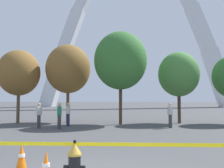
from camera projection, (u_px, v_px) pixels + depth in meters
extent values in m
cylinder|color=#A8842D|center=(75.00, 155.00, 5.10)|extent=(0.30, 0.30, 0.04)
cone|color=#A8842D|center=(75.00, 148.00, 5.11)|extent=(0.30, 0.30, 0.22)
cylinder|color=black|center=(75.00, 142.00, 5.12)|extent=(0.06, 0.06, 0.06)
cylinder|color=black|center=(66.00, 167.00, 5.10)|extent=(0.10, 0.09, 0.09)
cylinder|color=black|center=(83.00, 168.00, 5.06)|extent=(0.10, 0.09, 0.09)
cylinder|color=black|center=(78.00, 168.00, 5.36)|extent=(0.15, 0.03, 0.15)
cube|color=yellow|center=(109.00, 144.00, 5.18)|extent=(5.44, 0.36, 0.08)
cone|color=orange|center=(46.00, 167.00, 5.29)|extent=(0.28, 0.28, 0.70)
cylinder|color=white|center=(46.00, 165.00, 5.30)|extent=(0.17, 0.17, 0.08)
cone|color=orange|center=(22.00, 157.00, 6.19)|extent=(0.28, 0.28, 0.70)
cylinder|color=white|center=(22.00, 155.00, 6.19)|extent=(0.17, 0.17, 0.08)
cube|color=silver|center=(55.00, 80.00, 56.04)|extent=(6.61, 3.06, 13.37)
cube|color=silver|center=(71.00, 32.00, 56.31)|extent=(6.25, 2.74, 10.97)
cube|color=silver|center=(200.00, 28.00, 53.11)|extent=(6.25, 2.74, 10.97)
cube|color=silver|center=(219.00, 78.00, 52.04)|extent=(6.61, 3.06, 13.37)
cylinder|color=brown|center=(18.00, 107.00, 18.50)|extent=(0.24, 0.24, 2.41)
ellipsoid|color=brown|center=(19.00, 73.00, 18.66)|extent=(3.22, 3.22, 3.54)
cylinder|color=brown|center=(68.00, 106.00, 18.92)|extent=(0.24, 0.24, 2.63)
ellipsoid|color=brown|center=(68.00, 69.00, 19.09)|extent=(3.51, 3.51, 3.86)
cylinder|color=#473323|center=(121.00, 104.00, 17.52)|extent=(0.24, 0.24, 2.91)
ellipsoid|color=#336B2D|center=(120.00, 61.00, 17.71)|extent=(3.88, 3.88, 4.26)
cylinder|color=#473323|center=(179.00, 108.00, 18.33)|extent=(0.24, 0.24, 2.33)
ellipsoid|color=#427A38|center=(179.00, 74.00, 18.48)|extent=(3.11, 3.11, 3.42)
cylinder|color=#38383D|center=(39.00, 122.00, 15.11)|extent=(0.22, 0.22, 0.84)
cube|color=beige|center=(39.00, 111.00, 15.15)|extent=(0.34, 0.39, 0.54)
sphere|color=tan|center=(39.00, 105.00, 15.17)|extent=(0.20, 0.20, 0.20)
cylinder|color=#232847|center=(68.00, 120.00, 16.15)|extent=(0.22, 0.22, 0.84)
cube|color=beige|center=(68.00, 110.00, 16.19)|extent=(0.22, 0.35, 0.54)
sphere|color=tan|center=(68.00, 104.00, 16.22)|extent=(0.20, 0.20, 0.20)
cylinder|color=#38383D|center=(59.00, 122.00, 14.89)|extent=(0.22, 0.22, 0.84)
cube|color=#23754C|center=(59.00, 111.00, 14.93)|extent=(0.24, 0.36, 0.54)
sphere|color=tan|center=(59.00, 105.00, 14.95)|extent=(0.20, 0.20, 0.20)
cylinder|color=#38383D|center=(170.00, 121.00, 15.36)|extent=(0.22, 0.22, 0.84)
cube|color=beige|center=(170.00, 110.00, 15.40)|extent=(0.33, 0.39, 0.54)
sphere|color=tan|center=(170.00, 104.00, 15.43)|extent=(0.20, 0.20, 0.20)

